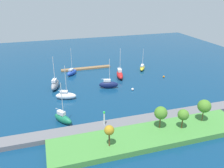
# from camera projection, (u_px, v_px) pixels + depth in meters

# --- Properties ---
(water) EXTENTS (160.00, 160.00, 0.00)m
(water) POSITION_uv_depth(u_px,v_px,m) (107.00, 81.00, 85.42)
(water) COLOR navy
(water) RESTS_ON ground
(pier_dock) EXTENTS (20.94, 2.22, 0.62)m
(pier_dock) POSITION_uv_depth(u_px,v_px,m) (86.00, 68.00, 97.96)
(pier_dock) COLOR olive
(pier_dock) RESTS_ON ground
(breakwater) EXTENTS (67.77, 3.91, 1.20)m
(breakwater) POSITION_uv_depth(u_px,v_px,m) (139.00, 121.00, 58.84)
(breakwater) COLOR slate
(breakwater) RESTS_ON ground
(shoreline_park) EXTENTS (46.38, 9.34, 1.34)m
(shoreline_park) POSITION_uv_depth(u_px,v_px,m) (151.00, 136.00, 52.81)
(shoreline_park) COLOR #478C3D
(shoreline_park) RESTS_ON ground
(harbor_beacon) EXTENTS (0.56, 0.56, 3.73)m
(harbor_beacon) POSITION_uv_depth(u_px,v_px,m) (104.00, 117.00, 55.30)
(harbor_beacon) COLOR silver
(harbor_beacon) RESTS_ON breakwater
(park_tree_mideast) EXTENTS (3.23, 3.23, 5.73)m
(park_tree_mideast) POSITION_uv_depth(u_px,v_px,m) (204.00, 106.00, 56.00)
(park_tree_mideast) COLOR brown
(park_tree_mideast) RESTS_ON shoreline_park
(park_tree_west) EXTENTS (2.09, 2.09, 4.92)m
(park_tree_west) POSITION_uv_depth(u_px,v_px,m) (109.00, 131.00, 47.01)
(park_tree_west) COLOR brown
(park_tree_west) RESTS_ON shoreline_park
(park_tree_east) EXTENTS (3.04, 3.04, 5.56)m
(park_tree_east) POSITION_uv_depth(u_px,v_px,m) (161.00, 113.00, 53.16)
(park_tree_east) COLOR brown
(park_tree_east) RESTS_ON shoreline_park
(park_tree_midwest) EXTENTS (2.59, 2.59, 4.93)m
(park_tree_midwest) POSITION_uv_depth(u_px,v_px,m) (183.00, 115.00, 53.16)
(park_tree_midwest) COLOR brown
(park_tree_midwest) RESTS_ON shoreline_park
(sailboat_yellow_near_pier) EXTENTS (4.68, 6.24, 9.01)m
(sailboat_yellow_near_pier) POSITION_uv_depth(u_px,v_px,m) (142.00, 68.00, 96.65)
(sailboat_yellow_near_pier) COLOR yellow
(sailboat_yellow_near_pier) RESTS_ON water
(sailboat_gray_far_south) EXTENTS (4.16, 7.44, 11.24)m
(sailboat_gray_far_south) POSITION_uv_depth(u_px,v_px,m) (55.00, 85.00, 78.49)
(sailboat_gray_far_south) COLOR gray
(sailboat_gray_far_south) RESTS_ON water
(sailboat_red_lone_south) EXTENTS (3.57, 7.62, 11.54)m
(sailboat_red_lone_south) POSITION_uv_depth(u_px,v_px,m) (120.00, 74.00, 87.98)
(sailboat_red_lone_south) COLOR red
(sailboat_red_lone_south) RESTS_ON water
(sailboat_blue_west_end) EXTENTS (5.31, 5.56, 10.80)m
(sailboat_blue_west_end) POSITION_uv_depth(u_px,v_px,m) (72.00, 72.00, 90.99)
(sailboat_blue_west_end) COLOR #2347B2
(sailboat_blue_west_end) RESTS_ON water
(sailboat_white_lone_north) EXTENTS (6.74, 4.03, 10.90)m
(sailboat_white_lone_north) POSITION_uv_depth(u_px,v_px,m) (66.00, 96.00, 71.35)
(sailboat_white_lone_north) COLOR white
(sailboat_white_lone_north) RESTS_ON water
(sailboat_green_off_beacon) EXTENTS (5.03, 6.02, 11.14)m
(sailboat_green_off_beacon) POSITION_uv_depth(u_px,v_px,m) (63.00, 118.00, 58.74)
(sailboat_green_off_beacon) COLOR #19724C
(sailboat_green_off_beacon) RESTS_ON water
(sailboat_navy_center_basin) EXTENTS (6.89, 3.64, 10.47)m
(sailboat_navy_center_basin) POSITION_uv_depth(u_px,v_px,m) (109.00, 84.00, 79.15)
(sailboat_navy_center_basin) COLOR #141E4C
(sailboat_navy_center_basin) RESTS_ON water
(mooring_buoy_orange) EXTENTS (0.74, 0.74, 0.74)m
(mooring_buoy_orange) POSITION_uv_depth(u_px,v_px,m) (164.00, 77.00, 88.66)
(mooring_buoy_orange) COLOR orange
(mooring_buoy_orange) RESTS_ON water
(mooring_buoy_white) EXTENTS (0.87, 0.87, 0.87)m
(mooring_buoy_white) POSITION_uv_depth(u_px,v_px,m) (133.00, 89.00, 77.56)
(mooring_buoy_white) COLOR white
(mooring_buoy_white) RESTS_ON water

